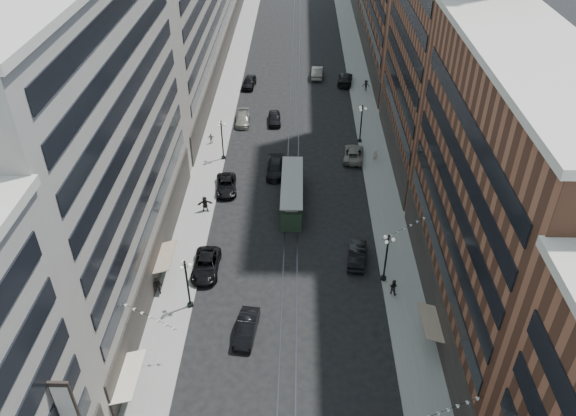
# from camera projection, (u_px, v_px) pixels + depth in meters

# --- Properties ---
(ground) EXTENTS (220.00, 220.00, 0.00)m
(ground) POSITION_uv_depth(u_px,v_px,m) (294.00, 142.00, 78.23)
(ground) COLOR black
(ground) RESTS_ON ground
(sidewalk_west) EXTENTS (4.00, 180.00, 0.15)m
(sidewalk_west) POSITION_uv_depth(u_px,v_px,m) (223.00, 109.00, 86.51)
(sidewalk_west) COLOR gray
(sidewalk_west) RESTS_ON ground
(sidewalk_east) EXTENTS (4.00, 180.00, 0.15)m
(sidewalk_east) POSITION_uv_depth(u_px,v_px,m) (366.00, 111.00, 86.13)
(sidewalk_east) COLOR gray
(sidewalk_east) RESTS_ON ground
(rail_west) EXTENTS (0.12, 180.00, 0.02)m
(rail_west) POSITION_uv_depth(u_px,v_px,m) (290.00, 110.00, 86.37)
(rail_west) COLOR #2D2D33
(rail_west) RESTS_ON ground
(rail_east) EXTENTS (0.12, 180.00, 0.02)m
(rail_east) POSITION_uv_depth(u_px,v_px,m) (299.00, 110.00, 86.35)
(rail_east) COLOR #2D2D33
(rail_east) RESTS_ON ground
(building_west_mid) EXTENTS (8.00, 36.00, 28.00)m
(building_west_mid) POSITION_uv_depth(u_px,v_px,m) (94.00, 148.00, 48.41)
(building_west_mid) COLOR gray
(building_west_mid) RESTS_ON ground
(building_east_mid) EXTENTS (8.00, 30.00, 24.00)m
(building_east_mid) POSITION_uv_depth(u_px,v_px,m) (501.00, 205.00, 44.93)
(building_east_mid) COLOR brown
(building_east_mid) RESTS_ON ground
(lamppost_sw_far) EXTENTS (1.03, 1.14, 5.52)m
(lamppost_sw_far) POSITION_uv_depth(u_px,v_px,m) (187.00, 282.00, 50.55)
(lamppost_sw_far) COLOR black
(lamppost_sw_far) RESTS_ON sidewalk_west
(lamppost_sw_mid) EXTENTS (1.03, 1.14, 5.52)m
(lamppost_sw_mid) POSITION_uv_depth(u_px,v_px,m) (222.00, 139.00, 72.52)
(lamppost_sw_mid) COLOR black
(lamppost_sw_mid) RESTS_ON sidewalk_west
(lamppost_se_far) EXTENTS (1.03, 1.14, 5.52)m
(lamppost_se_far) POSITION_uv_depth(u_px,v_px,m) (386.00, 256.00, 53.49)
(lamppost_se_far) COLOR black
(lamppost_se_far) RESTS_ON sidewalk_east
(lamppost_se_mid) EXTENTS (1.03, 1.14, 5.52)m
(lamppost_se_mid) POSITION_uv_depth(u_px,v_px,m) (361.00, 122.00, 76.27)
(lamppost_se_mid) COLOR black
(lamppost_se_mid) RESTS_ON sidewalk_east
(streetcar) EXTENTS (2.48, 11.19, 3.10)m
(streetcar) POSITION_uv_depth(u_px,v_px,m) (292.00, 193.00, 65.21)
(streetcar) COLOR #243925
(streetcar) RESTS_ON ground
(car_2) EXTENTS (2.56, 5.52, 1.53)m
(car_2) POSITION_uv_depth(u_px,v_px,m) (206.00, 265.00, 55.95)
(car_2) COLOR black
(car_2) RESTS_ON ground
(car_5) EXTENTS (2.18, 4.91, 1.57)m
(car_5) POSITION_uv_depth(u_px,v_px,m) (246.00, 328.00, 49.17)
(car_5) COLOR black
(car_5) RESTS_ON ground
(pedestrian_2) EXTENTS (0.93, 0.55, 1.87)m
(pedestrian_2) POSITION_uv_depth(u_px,v_px,m) (158.00, 286.00, 53.06)
(pedestrian_2) COLOR black
(pedestrian_2) RESTS_ON sidewalk_west
(car_7) EXTENTS (2.96, 5.43, 1.44)m
(car_7) POSITION_uv_depth(u_px,v_px,m) (226.00, 185.00, 67.93)
(car_7) COLOR black
(car_7) RESTS_ON ground
(car_8) EXTENTS (2.18, 5.00, 1.43)m
(car_8) POSITION_uv_depth(u_px,v_px,m) (243.00, 119.00, 82.42)
(car_8) COLOR slate
(car_8) RESTS_ON ground
(car_9) EXTENTS (2.45, 5.08, 1.67)m
(car_9) POSITION_uv_depth(u_px,v_px,m) (249.00, 82.00, 93.15)
(car_9) COLOR black
(car_9) RESTS_ON ground
(car_10) EXTENTS (2.36, 5.12, 1.63)m
(car_10) POSITION_uv_depth(u_px,v_px,m) (357.00, 254.00, 57.23)
(car_10) COLOR black
(car_10) RESTS_ON ground
(car_11) EXTENTS (3.09, 5.63, 1.50)m
(car_11) POSITION_uv_depth(u_px,v_px,m) (353.00, 154.00, 74.07)
(car_11) COLOR slate
(car_11) RESTS_ON ground
(car_12) EXTENTS (3.03, 5.94, 1.65)m
(car_12) POSITION_uv_depth(u_px,v_px,m) (345.00, 79.00, 94.35)
(car_12) COLOR black
(car_12) RESTS_ON ground
(car_13) EXTENTS (2.06, 4.57, 1.52)m
(car_13) POSITION_uv_depth(u_px,v_px,m) (274.00, 118.00, 82.48)
(car_13) COLOR black
(car_13) RESTS_ON ground
(car_14) EXTENTS (2.13, 5.41, 1.75)m
(car_14) POSITION_uv_depth(u_px,v_px,m) (317.00, 72.00, 96.50)
(car_14) COLOR slate
(car_14) RESTS_ON ground
(pedestrian_5) EXTENTS (1.82, 0.91, 1.88)m
(pedestrian_5) POSITION_uv_depth(u_px,v_px,m) (205.00, 204.00, 64.08)
(pedestrian_5) COLOR black
(pedestrian_5) RESTS_ON sidewalk_west
(pedestrian_6) EXTENTS (0.96, 0.61, 1.51)m
(pedestrian_6) POSITION_uv_depth(u_px,v_px,m) (211.00, 138.00, 77.16)
(pedestrian_6) COLOR gray
(pedestrian_6) RESTS_ON sidewalk_west
(pedestrian_7) EXTENTS (0.95, 0.79, 1.71)m
(pedestrian_7) POSITION_uv_depth(u_px,v_px,m) (393.00, 287.00, 53.08)
(pedestrian_7) COLOR black
(pedestrian_7) RESTS_ON sidewalk_east
(pedestrian_8) EXTENTS (0.59, 0.39, 1.61)m
(pedestrian_8) POSITION_uv_depth(u_px,v_px,m) (375.00, 155.00, 73.40)
(pedestrian_8) COLOR beige
(pedestrian_8) RESTS_ON sidewalk_east
(pedestrian_9) EXTENTS (1.23, 0.66, 1.81)m
(pedestrian_9) POSITION_uv_depth(u_px,v_px,m) (366.00, 85.00, 91.52)
(pedestrian_9) COLOR black
(pedestrian_9) RESTS_ON sidewalk_east
(car_extra_0) EXTENTS (2.17, 5.22, 1.51)m
(car_extra_0) POSITION_uv_depth(u_px,v_px,m) (275.00, 169.00, 70.94)
(car_extra_0) COLOR black
(car_extra_0) RESTS_ON ground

